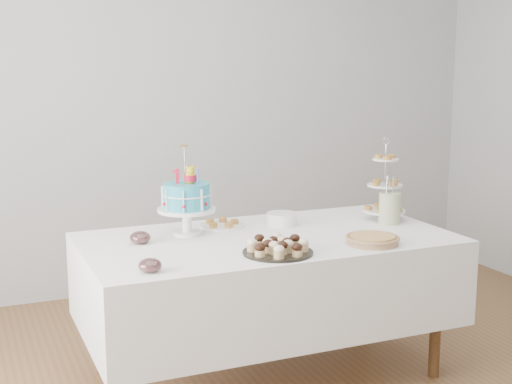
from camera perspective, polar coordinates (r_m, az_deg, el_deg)
name	(u,v)px	position (r m, az deg, el deg)	size (l,w,h in m)	color
walls	(294,132)	(3.37, 3.04, 4.85)	(5.04, 4.04, 2.70)	#ABADB0
table	(267,278)	(3.80, 0.91, -6.93)	(1.92, 1.02, 0.77)	white
birthday_cake	(187,211)	(3.77, -5.56, -1.52)	(0.31, 0.31, 0.47)	white
cupcake_tray	(278,246)	(3.41, 1.76, -4.34)	(0.34, 0.34, 0.08)	black
pie	(372,239)	(3.64, 9.30, -3.74)	(0.27, 0.27, 0.04)	tan
tiered_stand	(385,186)	(4.16, 10.28, 0.51)	(0.25, 0.25, 0.48)	silver
plate_stack	(282,219)	(4.00, 2.09, -2.16)	(0.17, 0.17, 0.07)	white
pastry_plate	(222,224)	(3.96, -2.75, -2.57)	(0.25, 0.25, 0.04)	white
jam_bowl_a	(150,266)	(3.16, -8.48, -5.84)	(0.10, 0.10, 0.06)	silver
jam_bowl_b	(140,238)	(3.65, -9.25, -3.63)	(0.11, 0.11, 0.06)	silver
utensil_pitcher	(390,207)	(4.08, 10.65, -1.18)	(0.13, 0.12, 0.27)	beige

